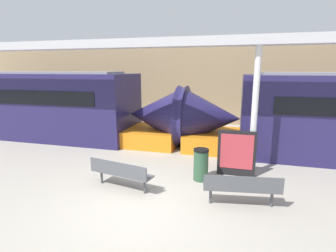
{
  "coord_description": "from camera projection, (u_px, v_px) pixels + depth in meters",
  "views": [
    {
      "loc": [
        2.27,
        -5.46,
        3.31
      ],
      "look_at": [
        -0.01,
        3.01,
        1.4
      ],
      "focal_mm": 28.0,
      "sensor_mm": 36.0,
      "label": 1
    }
  ],
  "objects": [
    {
      "name": "support_column_near",
      "position": [
        254.0,
        113.0,
        7.98
      ],
      "size": [
        0.19,
        0.19,
        3.99
      ],
      "primitive_type": "cylinder",
      "color": "silver",
      "rests_on": "ground_plane"
    },
    {
      "name": "train_right",
      "position": [
        39.0,
        106.0,
        13.16
      ],
      "size": [
        15.01,
        2.93,
        3.2
      ],
      "color": "#231E4C",
      "rests_on": "ground_plane"
    },
    {
      "name": "poster_board",
      "position": [
        237.0,
        153.0,
        8.17
      ],
      "size": [
        1.17,
        0.07,
        1.46
      ],
      "color": "black",
      "rests_on": "ground_plane"
    },
    {
      "name": "bench_near",
      "position": [
        120.0,
        172.0,
        7.27
      ],
      "size": [
        1.91,
        0.8,
        0.83
      ],
      "rotation": [
        0.0,
        0.0,
        -0.2
      ],
      "color": "#4C4F54",
      "rests_on": "ground_plane"
    },
    {
      "name": "ground_plane",
      "position": [
        136.0,
        207.0,
        6.43
      ],
      "size": [
        60.0,
        60.0,
        0.0
      ],
      "primitive_type": "plane",
      "color": "#A8A093"
    },
    {
      "name": "bench_far",
      "position": [
        242.0,
        187.0,
        6.34
      ],
      "size": [
        1.9,
        0.71,
        0.83
      ],
      "rotation": [
        0.0,
        0.0,
        0.15
      ],
      "color": "#4C4F54",
      "rests_on": "ground_plane"
    },
    {
      "name": "station_wall",
      "position": [
        201.0,
        83.0,
        16.03
      ],
      "size": [
        56.0,
        0.2,
        5.0
      ],
      "primitive_type": "cube",
      "color": "#9E8460",
      "rests_on": "ground_plane"
    },
    {
      "name": "canopy_beam",
      "position": [
        260.0,
        40.0,
        7.53
      ],
      "size": [
        28.0,
        0.6,
        0.28
      ],
      "primitive_type": "cube",
      "color": "#B7B7BC",
      "rests_on": "support_column_near"
    },
    {
      "name": "trash_bin",
      "position": [
        201.0,
        165.0,
        7.9
      ],
      "size": [
        0.46,
        0.46,
        0.98
      ],
      "color": "#2D5138",
      "rests_on": "ground_plane"
    }
  ]
}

